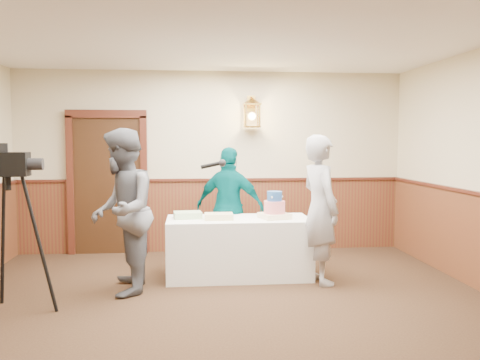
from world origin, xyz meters
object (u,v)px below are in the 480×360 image
object	(u,v)px
sheet_cake_yellow	(219,216)
baker	(320,209)
display_table	(238,247)
tv_camera_rig	(10,242)
tiered_cake	(274,208)
sheet_cake_green	(188,215)
interviewer	(122,211)
assistant_p	(230,207)

from	to	relation	value
sheet_cake_yellow	baker	size ratio (longest dim) A/B	0.19
display_table	tv_camera_rig	bearing A→B (deg)	-153.82
tiered_cake	baker	bearing A→B (deg)	-30.56
sheet_cake_yellow	tiered_cake	bearing A→B (deg)	-0.70
sheet_cake_yellow	sheet_cake_green	distance (m)	0.41
sheet_cake_yellow	tv_camera_rig	size ratio (longest dim) A/B	0.22
tv_camera_rig	sheet_cake_green	bearing A→B (deg)	32.42
interviewer	assistant_p	world-z (taller)	interviewer
sheet_cake_green	interviewer	distance (m)	0.98
display_table	tv_camera_rig	distance (m)	2.68
tiered_cake	sheet_cake_green	xyz separation A→B (m)	(-1.09, 0.14, -0.09)
assistant_p	baker	bearing A→B (deg)	163.06
baker	display_table	bearing A→B (deg)	54.88
display_table	sheet_cake_green	bearing A→B (deg)	173.96
interviewer	display_table	bearing A→B (deg)	109.52
display_table	sheet_cake_green	size ratio (longest dim) A/B	5.25
tiered_cake	tv_camera_rig	xyz separation A→B (m)	(-2.83, -1.10, -0.16)
tiered_cake	sheet_cake_green	bearing A→B (deg)	172.83
sheet_cake_yellow	assistant_p	xyz separation A→B (m)	(0.18, 0.59, 0.04)
interviewer	tv_camera_rig	xyz separation A→B (m)	(-1.01, -0.61, -0.21)
baker	tv_camera_rig	size ratio (longest dim) A/B	1.11
tiered_cake	sheet_cake_yellow	bearing A→B (deg)	179.30
display_table	assistant_p	world-z (taller)	assistant_p
sheet_cake_yellow	tv_camera_rig	xyz separation A→B (m)	(-2.13, -1.11, -0.06)
sheet_cake_yellow	assistant_p	world-z (taller)	assistant_p
tiered_cake	tv_camera_rig	bearing A→B (deg)	-158.73
tiered_cake	interviewer	xyz separation A→B (m)	(-1.82, -0.50, 0.05)
tiered_cake	tv_camera_rig	size ratio (longest dim) A/B	0.26
interviewer	tv_camera_rig	size ratio (longest dim) A/B	1.16
display_table	baker	size ratio (longest dim) A/B	1.00
baker	tv_camera_rig	world-z (taller)	baker
sheet_cake_yellow	sheet_cake_green	size ratio (longest dim) A/B	1.02
display_table	tiered_cake	size ratio (longest dim) A/B	4.36
tiered_cake	assistant_p	distance (m)	0.79
sheet_cake_green	tv_camera_rig	xyz separation A→B (m)	(-1.74, -1.24, -0.06)
display_table	interviewer	distance (m)	1.59
tiered_cake	interviewer	size ratio (longest dim) A/B	0.22
interviewer	baker	xyz separation A→B (m)	(2.33, 0.20, -0.03)
sheet_cake_green	interviewer	size ratio (longest dim) A/B	0.18
interviewer	sheet_cake_green	bearing A→B (deg)	127.94
sheet_cake_yellow	assistant_p	distance (m)	0.62
sheet_cake_green	baker	distance (m)	1.66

